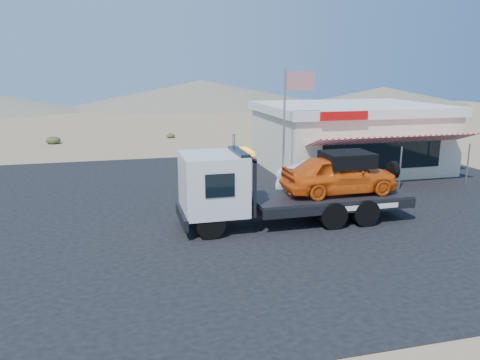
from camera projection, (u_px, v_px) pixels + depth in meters
The scene contains 7 objects.
ground at pixel (207, 228), 18.11m from camera, with size 120.00×120.00×0.00m, color #927753.
asphalt_lot at pixel (238, 203), 21.41m from camera, with size 32.00×24.00×0.02m, color black.
tow_truck at pixel (290, 183), 18.34m from camera, with size 9.06×2.69×3.03m.
white_sedan at pixel (329, 179), 22.43m from camera, with size 1.74×4.99×1.65m, color silver.
jerky_store at pixel (348, 136), 28.63m from camera, with size 10.40×9.97×3.90m.
flagpole at pixel (289, 116), 22.66m from camera, with size 1.55×0.10×6.00m.
distant_hills at pixel (70, 98), 67.25m from camera, with size 126.00×48.00×4.20m.
Camera 1 is at (-3.02, -16.96, 6.02)m, focal length 35.00 mm.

